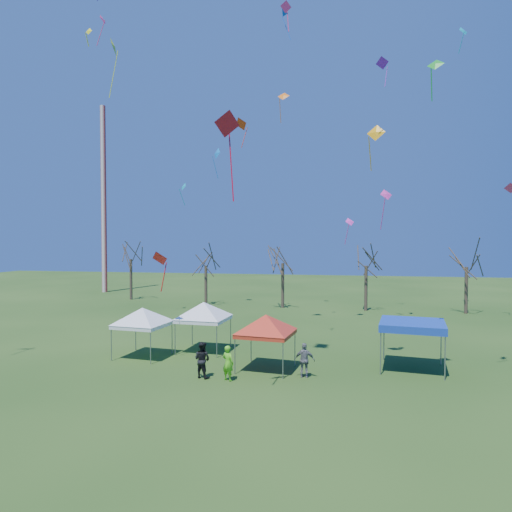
{
  "coord_description": "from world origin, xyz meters",
  "views": [
    {
      "loc": [
        4.01,
        -22.43,
        7.03
      ],
      "look_at": [
        -0.99,
        3.0,
        6.12
      ],
      "focal_mm": 32.0,
      "sensor_mm": 36.0,
      "label": 1
    }
  ],
  "objects": [
    {
      "name": "ground",
      "position": [
        0.0,
        0.0,
        0.0
      ],
      "size": [
        140.0,
        140.0,
        0.0
      ],
      "primitive_type": "plane",
      "color": "#224315",
      "rests_on": "ground"
    },
    {
      "name": "radio_mast",
      "position": [
        -28.0,
        34.0,
        12.5
      ],
      "size": [
        0.7,
        0.7,
        25.0
      ],
      "primitive_type": "cylinder",
      "color": "silver",
      "rests_on": "ground"
    },
    {
      "name": "tree_0",
      "position": [
        -20.85,
        27.38,
        6.49
      ],
      "size": [
        3.83,
        3.83,
        8.44
      ],
      "color": "#3D2D21",
      "rests_on": "ground"
    },
    {
      "name": "tree_1",
      "position": [
        -10.77,
        24.65,
        5.79
      ],
      "size": [
        3.42,
        3.42,
        7.54
      ],
      "color": "#3D2D21",
      "rests_on": "ground"
    },
    {
      "name": "tree_2",
      "position": [
        -2.37,
        24.38,
        6.29
      ],
      "size": [
        3.71,
        3.71,
        8.18
      ],
      "color": "#3D2D21",
      "rests_on": "ground"
    },
    {
      "name": "tree_3",
      "position": [
        6.03,
        24.04,
        6.08
      ],
      "size": [
        3.59,
        3.59,
        7.91
      ],
      "color": "#3D2D21",
      "rests_on": "ground"
    },
    {
      "name": "tree_4",
      "position": [
        15.36,
        24.0,
        6.06
      ],
      "size": [
        3.58,
        3.58,
        7.89
      ],
      "color": "#3D2D21",
      "rests_on": "ground"
    },
    {
      "name": "tent_white_west",
      "position": [
        -7.91,
        2.9,
        2.77
      ],
      "size": [
        3.88,
        3.88,
        3.44
      ],
      "rotation": [
        0.0,
        0.0,
        -0.11
      ],
      "color": "gray",
      "rests_on": "ground"
    },
    {
      "name": "tent_white_mid",
      "position": [
        -4.75,
        5.01,
        2.91
      ],
      "size": [
        4.08,
        4.08,
        3.6
      ],
      "rotation": [
        0.0,
        0.0,
        -0.06
      ],
      "color": "gray",
      "rests_on": "ground"
    },
    {
      "name": "tent_red",
      "position": [
        -0.18,
        1.7,
        2.8
      ],
      "size": [
        3.91,
        3.91,
        3.47
      ],
      "rotation": [
        0.0,
        0.0,
        -0.13
      ],
      "color": "gray",
      "rests_on": "ground"
    },
    {
      "name": "tent_blue",
      "position": [
        7.59,
        3.26,
        2.41
      ],
      "size": [
        3.75,
        3.75,
        2.62
      ],
      "rotation": [
        0.0,
        0.0,
        -0.13
      ],
      "color": "gray",
      "rests_on": "ground"
    },
    {
      "name": "person_grey",
      "position": [
        2.0,
        0.7,
        0.88
      ],
      "size": [
        1.04,
        0.44,
        1.77
      ],
      "primitive_type": "imported",
      "rotation": [
        0.0,
        0.0,
        3.13
      ],
      "color": "slate",
      "rests_on": "ground"
    },
    {
      "name": "person_green",
      "position": [
        -1.72,
        -0.56,
        0.88
      ],
      "size": [
        0.76,
        0.65,
        1.77
      ],
      "primitive_type": "imported",
      "rotation": [
        0.0,
        0.0,
        2.71
      ],
      "color": "#5ED221",
      "rests_on": "ground"
    },
    {
      "name": "person_dark",
      "position": [
        -3.13,
        -0.35,
        0.92
      ],
      "size": [
        1.07,
        0.95,
        1.85
      ],
      "primitive_type": "imported",
      "rotation": [
        0.0,
        0.0,
        2.82
      ],
      "color": "black",
      "rests_on": "ground"
    },
    {
      "name": "kite_2",
      "position": [
        -9.11,
        23.24,
        15.96
      ],
      "size": [
        1.17,
        1.18,
        3.17
      ],
      "rotation": [
        0.0,
        0.0,
        5.48
      ],
      "color": "blue",
      "rests_on": "ground"
    },
    {
      "name": "kite_19",
      "position": [
        4.35,
        17.94,
        8.58
      ],
      "size": [
        1.07,
        0.99,
        2.36
      ],
      "rotation": [
        0.0,
        0.0,
        0.6
      ],
      "color": "#FC38C1",
      "rests_on": "ground"
    },
    {
      "name": "kite_13",
      "position": [
        -12.12,
        21.49,
        12.4
      ],
      "size": [
        0.96,
        0.95,
        2.31
      ],
      "rotation": [
        0.0,
        0.0,
        5.51
      ],
      "color": "#0C9AB5",
      "rests_on": "ground"
    },
    {
      "name": "kite_7",
      "position": [
        -15.5,
        12.17,
        24.93
      ],
      "size": [
        0.78,
        0.92,
        2.67
      ],
      "rotation": [
        0.0,
        0.0,
        1.58
      ],
      "color": "#DF3170",
      "rests_on": "ground"
    },
    {
      "name": "kite_27",
      "position": [
        5.55,
        2.66,
        12.69
      ],
      "size": [
        1.07,
        0.75,
        2.44
      ],
      "rotation": [
        0.0,
        0.0,
        6.0
      ],
      "color": "#F8A10D",
      "rests_on": "ground"
    },
    {
      "name": "kite_26",
      "position": [
        -1.56,
        19.27,
        27.68
      ],
      "size": [
        0.97,
        1.12,
        2.99
      ],
      "rotation": [
        0.0,
        0.0,
        4.35
      ],
      "color": "blue",
      "rests_on": "ground"
    },
    {
      "name": "kite_1",
      "position": [
        -6.5,
        2.32,
        5.97
      ],
      "size": [
        1.23,
        1.0,
        2.37
      ],
      "rotation": [
        0.0,
        0.0,
        2.87
      ],
      "color": "red",
      "rests_on": "ground"
    },
    {
      "name": "kite_18",
      "position": [
        0.38,
        5.34,
        21.03
      ],
      "size": [
        0.75,
        0.51,
        1.89
      ],
      "rotation": [
        0.0,
        0.0,
        3.59
      ],
      "color": "#DD316E",
      "rests_on": "ground"
    },
    {
      "name": "kite_5",
      "position": [
        -0.75,
        -4.34,
        11.69
      ],
      "size": [
        1.24,
        1.16,
        3.69
      ],
      "rotation": [
        0.0,
        0.0,
        3.83
      ],
      "color": "red",
      "rests_on": "ground"
    },
    {
      "name": "kite_6",
      "position": [
        14.55,
        23.11,
        26.3
      ],
      "size": [
        1.27,
        1.2,
        2.54
      ],
      "rotation": [
        0.0,
        0.0,
        0.69
      ],
      "color": "#0B9AB1",
      "rests_on": "ground"
    },
    {
      "name": "kite_9",
      "position": [
        7.95,
        -0.35,
        14.94
      ],
      "size": [
        0.9,
        0.75,
        1.93
      ],
      "rotation": [
        0.0,
        0.0,
        5.94
      ],
      "color": "#189C22",
      "rests_on": "ground"
    },
    {
      "name": "kite_8",
      "position": [
        -11.72,
        6.92,
        20.28
      ],
      "size": [
        0.93,
        1.53,
        4.27
      ],
      "rotation": [
        0.0,
        0.0,
        1.86
      ],
      "color": "#C7DD17",
      "rests_on": "ground"
    },
    {
      "name": "kite_17",
      "position": [
        6.71,
        9.95,
        10.09
      ],
      "size": [
        1.09,
        0.95,
        2.83
      ],
      "rotation": [
        0.0,
        0.0,
        0.51
      ],
      "color": "#E0319E",
      "rests_on": "ground"
    },
    {
      "name": "kite_11",
      "position": [
        -5.28,
        18.03,
        17.51
      ],
      "size": [
        1.57,
        1.44,
        2.84
      ],
      "rotation": [
        0.0,
        0.0,
        2.57
      ],
      "color": "red",
      "rests_on": "ground"
    },
    {
      "name": "kite_20",
      "position": [
        -12.99,
        5.85,
        20.97
      ],
      "size": [
        0.54,
        0.33,
        1.21
      ],
      "rotation": [
        0.0,
        0.0,
        6.09
      ],
      "color": "yellow",
      "rests_on": "ground"
    },
    {
      "name": "kite_24",
      "position": [
        -0.8,
        13.03,
        18.17
      ],
      "size": [
        0.98,
        0.72,
        2.41
      ],
      "rotation": [
        0.0,
        0.0,
        6.22
      ],
      "color": "orange",
      "rests_on": "ground"
    },
    {
      "name": "kite_12",
      "position": [
        17.94,
        20.45,
        11.47
      ],
      "size": [
        1.23,
        1.03,
        3.25
      ],
      "rotation": [
        0.0,
        0.0,
        2.75
      ],
      "color": "#E33279",
      "rests_on": "ground"
    },
    {
      "name": "kite_3",
      "position": [
        7.17,
        20.65,
        23.0
      ],
      "size": [
        1.35,
        1.05,
        2.87
      ],
      "rotation": [
        0.0,
        0.0,
        2.76
      ],
      "color": "purple",
      "rests_on": "ground"
    }
  ]
}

